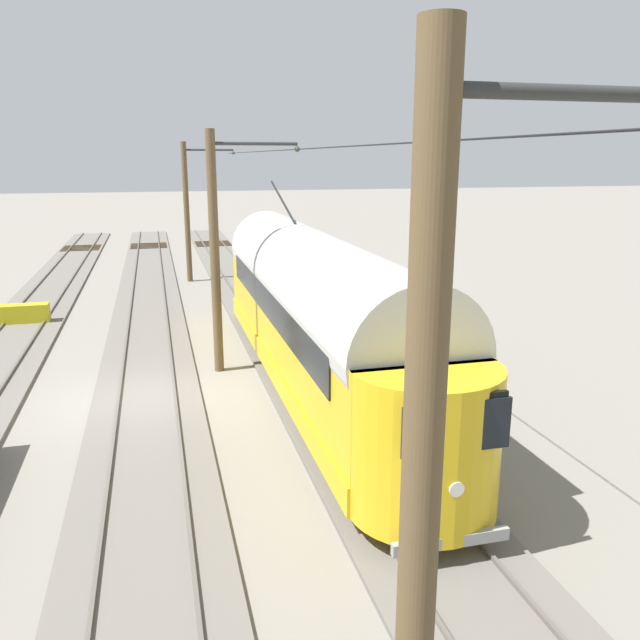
# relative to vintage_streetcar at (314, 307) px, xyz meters

# --- Properties ---
(ground_plane) EXTENTS (220.00, 220.00, 0.00)m
(ground_plane) POSITION_rel_vintage_streetcar_xyz_m (4.58, 0.04, -2.26)
(ground_plane) COLOR gray
(track_streetcar_siding) EXTENTS (2.80, 80.00, 0.18)m
(track_streetcar_siding) POSITION_rel_vintage_streetcar_xyz_m (0.00, -0.27, -2.21)
(track_streetcar_siding) COLOR #666059
(track_streetcar_siding) RESTS_ON ground
(track_adjacent_siding) EXTENTS (2.80, 80.00, 0.18)m
(track_adjacent_siding) POSITION_rel_vintage_streetcar_xyz_m (4.58, -0.27, -2.21)
(track_adjacent_siding) COLOR #666059
(track_adjacent_siding) RESTS_ON ground
(vintage_streetcar) EXTENTS (2.65, 17.58, 5.28)m
(vintage_streetcar) POSITION_rel_vintage_streetcar_xyz_m (0.00, 0.00, 0.00)
(vintage_streetcar) COLOR gold
(vintage_streetcar) RESTS_ON ground
(catenary_pole_foreground) EXTENTS (2.69, 0.28, 7.03)m
(catenary_pole_foreground) POSITION_rel_vintage_streetcar_xyz_m (2.40, -16.77, 1.41)
(catenary_pole_foreground) COLOR brown
(catenary_pole_foreground) RESTS_ON ground
(catenary_pole_mid_near) EXTENTS (2.69, 0.28, 7.03)m
(catenary_pole_mid_near) POSITION_rel_vintage_streetcar_xyz_m (2.40, -1.92, 1.41)
(catenary_pole_mid_near) COLOR brown
(catenary_pole_mid_near) RESTS_ON ground
(catenary_pole_mid_far) EXTENTS (2.69, 0.28, 7.03)m
(catenary_pole_mid_far) POSITION_rel_vintage_streetcar_xyz_m (2.40, 12.93, 1.41)
(catenary_pole_mid_far) COLOR brown
(catenary_pole_mid_far) RESTS_ON ground
(overhead_wire_run) EXTENTS (2.49, 33.69, 0.18)m
(overhead_wire_run) POSITION_rel_vintage_streetcar_xyz_m (0.06, -2.59, 4.23)
(overhead_wire_run) COLOR black
(overhead_wire_run) RESTS_ON ground
(track_end_bumper) EXTENTS (1.80, 0.60, 0.80)m
(track_end_bumper) POSITION_rel_vintage_streetcar_xyz_m (9.17, -9.28, -1.86)
(track_end_bumper) COLOR #B2A519
(track_end_bumper) RESTS_ON ground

